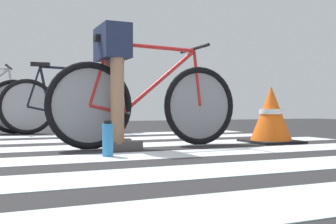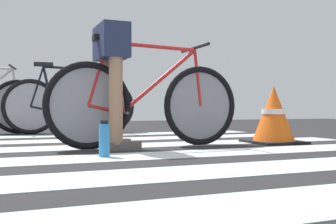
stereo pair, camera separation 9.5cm
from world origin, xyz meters
name	(u,v)px [view 1 (the left image)]	position (x,y,z in m)	size (l,w,h in m)	color
ground	(78,151)	(0.00, 0.00, 0.01)	(18.00, 14.00, 0.02)	#282729
crosswalk_markings	(80,152)	(-0.02, -0.17, 0.02)	(5.48, 4.24, 0.00)	silver
bicycle_1_of_3	(148,103)	(0.60, 0.03, 0.41)	(1.74, 0.52, 0.93)	black
cyclist_1_of_3	(113,69)	(0.29, 0.02, 0.68)	(0.32, 0.42, 1.02)	#A87A5B
bicycle_2_of_3	(67,105)	(0.24, 2.20, 0.41)	(1.74, 0.52, 0.93)	black
water_bottle	(108,139)	(0.11, -0.51, 0.14)	(0.07, 0.07, 0.25)	#3188D1
traffic_cone	(271,116)	(1.87, -0.01, 0.28)	(0.48, 0.48, 0.55)	black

